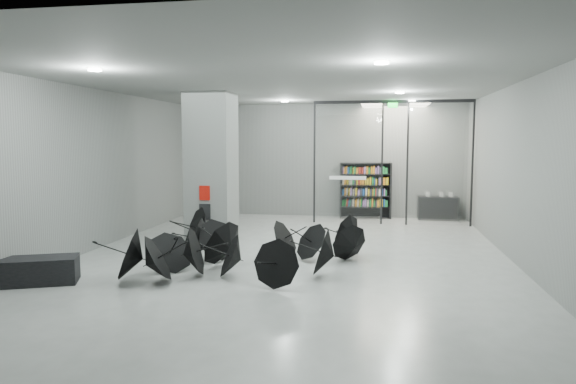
% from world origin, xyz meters
% --- Properties ---
extents(room, '(14.00, 14.02, 4.01)m').
position_xyz_m(room, '(0.00, 0.00, 2.84)').
color(room, gray).
rests_on(room, ground).
extents(column, '(1.20, 1.20, 4.00)m').
position_xyz_m(column, '(-2.50, 2.00, 2.00)').
color(column, slate).
rests_on(column, ground).
extents(fire_cabinet, '(0.28, 0.04, 0.38)m').
position_xyz_m(fire_cabinet, '(-2.50, 1.38, 1.35)').
color(fire_cabinet, '#A50A07').
rests_on(fire_cabinet, column).
extents(info_panel, '(0.30, 0.03, 0.42)m').
position_xyz_m(info_panel, '(-2.50, 1.38, 0.85)').
color(info_panel, black).
rests_on(info_panel, column).
extents(exit_sign, '(0.30, 0.06, 0.15)m').
position_xyz_m(exit_sign, '(2.40, 5.30, 3.82)').
color(exit_sign, '#0CE533').
rests_on(exit_sign, room).
extents(glass_partition, '(5.06, 0.08, 4.00)m').
position_xyz_m(glass_partition, '(2.39, 5.50, 2.18)').
color(glass_partition, silver).
rests_on(glass_partition, ground).
extents(bench, '(1.70, 1.23, 0.50)m').
position_xyz_m(bench, '(-4.45, -2.90, 0.25)').
color(bench, black).
rests_on(bench, ground).
extents(bookshelf, '(1.80, 0.59, 1.95)m').
position_xyz_m(bookshelf, '(1.55, 6.75, 0.97)').
color(bookshelf, black).
rests_on(bookshelf, ground).
extents(shop_counter, '(1.36, 0.57, 0.81)m').
position_xyz_m(shop_counter, '(4.03, 6.75, 0.40)').
color(shop_counter, black).
rests_on(shop_counter, ground).
extents(umbrella_cluster, '(5.26, 4.72, 1.26)m').
position_xyz_m(umbrella_cluster, '(-1.06, -0.91, 0.31)').
color(umbrella_cluster, black).
rests_on(umbrella_cluster, ground).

